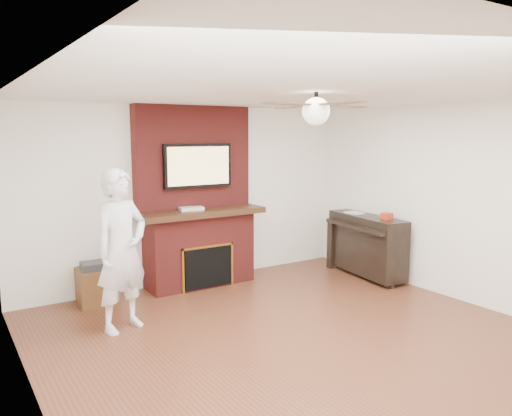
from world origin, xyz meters
TOP-DOWN VIEW (x-y plane):
  - room_shell at (0.00, 0.00)m, footprint 5.36×5.86m
  - fireplace at (0.00, 2.55)m, footprint 1.78×0.64m
  - tv at (0.00, 2.50)m, footprint 1.00×0.08m
  - ceiling_fan at (-0.00, 0.00)m, footprint 1.21×1.21m
  - person at (-1.43, 1.48)m, footprint 0.75×0.63m
  - side_table at (-1.44, 2.48)m, footprint 0.49×0.49m
  - piano at (2.28, 1.53)m, footprint 0.69×1.44m
  - cable_box at (-0.14, 2.45)m, footprint 0.34×0.23m
  - candle_orange at (-0.11, 2.31)m, footprint 0.07×0.07m
  - candle_green at (-0.07, 2.38)m, footprint 0.06×0.06m
  - candle_cream at (0.06, 2.37)m, footprint 0.07×0.07m

SIDE VIEW (x-z plane):
  - candle_green at x=-0.07m, z-range 0.00..0.08m
  - candle_orange at x=-0.11m, z-range 0.00..0.10m
  - candle_cream at x=0.06m, z-range 0.00..0.12m
  - side_table at x=-1.44m, z-range -0.02..0.51m
  - piano at x=2.28m, z-range -0.01..0.99m
  - person at x=-1.43m, z-range 0.00..1.76m
  - fireplace at x=0.00m, z-range -0.25..2.25m
  - cable_box at x=-0.14m, z-range 1.08..1.13m
  - room_shell at x=0.00m, z-range -0.18..2.68m
  - tv at x=0.00m, z-range 1.38..1.98m
  - ceiling_fan at x=0.00m, z-range 2.18..2.49m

